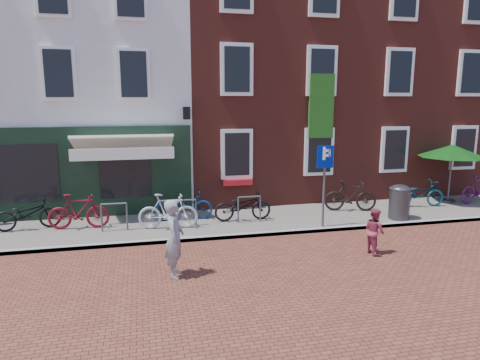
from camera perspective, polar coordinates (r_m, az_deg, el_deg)
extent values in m
plane|color=brown|center=(12.11, 0.32, -7.76)|extent=(80.00, 80.00, 0.00)
cube|color=slate|center=(13.72, 2.96, -5.33)|extent=(24.00, 3.00, 0.10)
cube|color=silver|center=(18.34, -20.81, 12.09)|extent=(8.00, 8.00, 9.00)
cube|color=maroon|center=(18.80, 1.41, 14.24)|extent=(6.00, 8.00, 10.00)
cube|color=maroon|center=(21.09, 17.87, 13.35)|extent=(6.00, 8.00, 10.00)
cylinder|color=#3C3C3F|center=(14.46, 20.46, -3.01)|extent=(0.64, 0.64, 0.96)
ellipsoid|color=#3C3C3F|center=(14.35, 20.60, -0.87)|extent=(0.64, 0.64, 0.29)
cylinder|color=#4C4C4F|center=(12.80, 11.11, -1.17)|extent=(0.07, 0.07, 2.29)
cube|color=#001B93|center=(12.62, 11.30, 3.05)|extent=(0.50, 0.04, 0.65)
cylinder|color=#4C4C4F|center=(17.61, 25.94, -2.52)|extent=(0.50, 0.50, 0.08)
cylinder|color=#4C4C4F|center=(17.43, 26.20, 0.57)|extent=(0.06, 0.06, 2.01)
cone|color=#0C410E|center=(17.30, 26.47, 3.84)|extent=(2.39, 2.39, 0.45)
imported|color=gray|center=(9.48, -8.73, -7.67)|extent=(0.51, 0.69, 1.73)
imported|color=#9B354A|center=(11.31, 17.49, -6.50)|extent=(0.50, 0.61, 1.17)
imported|color=black|center=(13.87, -26.47, -4.06)|extent=(1.87, 0.92, 0.94)
imported|color=maroon|center=(13.36, -20.73, -3.93)|extent=(1.76, 0.60, 1.04)
imported|color=navy|center=(13.54, -7.49, -3.34)|extent=(1.81, 0.70, 0.94)
imported|color=#B3B2B5|center=(12.69, -9.56, -4.11)|extent=(1.78, 0.70, 1.04)
imported|color=black|center=(13.35, 0.37, -3.45)|extent=(1.79, 0.63, 0.94)
imported|color=black|center=(14.95, 14.50, -2.06)|extent=(1.80, 0.95, 1.04)
imported|color=#083545|center=(16.33, 22.77, -1.68)|extent=(1.85, 0.83, 0.94)
imported|color=#4D1145|center=(17.90, 29.28, -1.03)|extent=(1.79, 0.74, 1.04)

